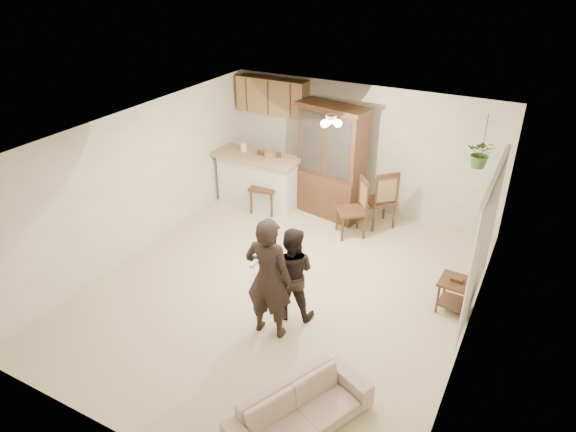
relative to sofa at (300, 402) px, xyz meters
The scene contains 23 objects.
floor 2.66m from the sofa, 122.92° to the left, with size 6.50×6.50×0.00m, color beige.
ceiling 3.39m from the sofa, 122.92° to the left, with size 5.50×6.50×0.02m, color silver.
wall_back 5.72m from the sofa, 104.70° to the left, with size 5.50×0.02×2.50m, color white.
wall_front 1.98m from the sofa, 144.19° to the right, with size 5.50×0.02×2.50m, color white.
wall_left 4.82m from the sofa, 152.10° to the left, with size 0.02×6.50×2.50m, color white.
wall_right 2.72m from the sofa, 59.29° to the left, with size 0.02×6.50×2.50m, color white.
breakfast_bar 5.63m from the sofa, 125.73° to the left, with size 1.60×0.55×1.00m, color silver.
bar_top 5.67m from the sofa, 125.73° to the left, with size 1.75×0.70×0.08m, color tan.
upper_cabinets 6.49m from the sofa, 122.25° to the left, with size 1.50×0.34×0.70m, color brown.
vertical_blinds 3.45m from the sofa, 67.73° to the left, with size 0.06×2.30×2.10m, color beige, non-canonical shape.
ceiling_fixture 4.16m from the sofa, 109.87° to the left, with size 0.36×0.36×0.20m, color #FFEEBF, non-canonical shape.
hanging_plant 4.92m from the sofa, 79.38° to the left, with size 0.43×0.37×0.48m, color #255823.
plant_cord 5.03m from the sofa, 79.38° to the left, with size 0.01×0.01×0.65m, color black.
sofa is the anchor object (origin of this frame).
adult 1.73m from the sofa, 131.90° to the left, with size 0.66×0.43×1.80m, color black.
child 2.00m from the sofa, 120.80° to the left, with size 0.66×0.51×1.35m, color black.
china_hutch 5.25m from the sofa, 110.48° to the left, with size 1.48×0.81×2.21m.
side_table 3.09m from the sofa, 70.30° to the left, with size 0.49×0.49×0.57m.
chair_bar 5.32m from the sofa, 124.49° to the left, with size 0.60×0.60×1.19m.
chair_hutch_left 4.43m from the sofa, 104.85° to the left, with size 0.69×0.69×1.11m.
chair_hutch_right 4.95m from the sofa, 99.23° to the left, with size 0.72×0.72×1.15m.
controller_adult 1.67m from the sofa, 142.42° to the left, with size 0.05×0.15×0.05m, color white.
controller_child 1.73m from the sofa, 123.58° to the left, with size 0.04×0.12×0.04m, color white.
Camera 1 is at (3.19, -5.80, 4.77)m, focal length 32.00 mm.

